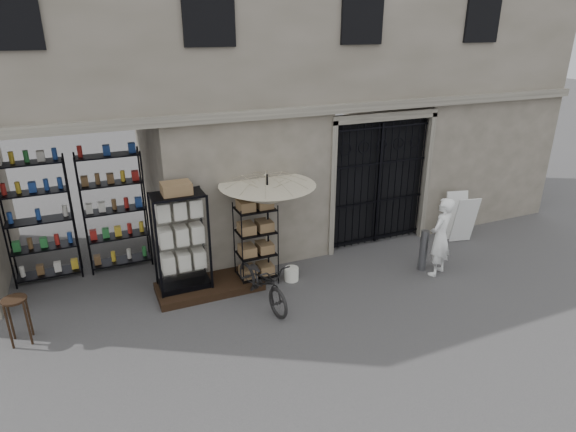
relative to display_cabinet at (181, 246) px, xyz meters
name	(u,v)px	position (x,y,z in m)	size (l,w,h in m)	color
ground	(357,302)	(2.86, -1.63, -0.99)	(80.00, 80.00, 0.00)	#232327
main_building	(274,40)	(2.86, 2.37, 3.51)	(14.00, 4.00, 9.00)	gray
shop_recess	(80,212)	(-1.64, 1.17, 0.51)	(3.00, 1.70, 3.00)	black
shop_shelving	(78,216)	(-1.69, 1.67, 0.26)	(2.70, 0.50, 2.50)	black
iron_gate	(375,181)	(4.61, 0.64, 0.51)	(2.50, 0.21, 3.00)	black
step_platform	(210,286)	(0.46, -0.08, -0.91)	(2.00, 0.90, 0.15)	black
display_cabinet	(181,246)	(0.00, 0.00, 0.00)	(1.08, 0.89, 2.02)	black
wire_rack	(256,245)	(1.42, -0.13, -0.17)	(0.81, 0.65, 1.66)	black
market_umbrella	(267,189)	(1.69, -0.09, 0.91)	(2.05, 2.07, 2.64)	black
white_bucket	(291,274)	(2.08, -0.37, -0.85)	(0.29, 0.29, 0.28)	white
bicycle	(263,303)	(1.24, -0.94, -0.99)	(0.59, 0.89, 1.70)	black
wooden_stool	(19,319)	(-2.76, -0.48, -0.56)	(0.41, 0.41, 0.80)	black
steel_bollard	(423,250)	(4.78, -1.05, -0.54)	(0.16, 0.16, 0.89)	slate
shopkeeper	(436,273)	(4.95, -1.30, -0.99)	(0.60, 1.66, 0.40)	white
easel_sign	(461,218)	(6.52, -0.19, -0.40)	(0.66, 0.72, 1.13)	silver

